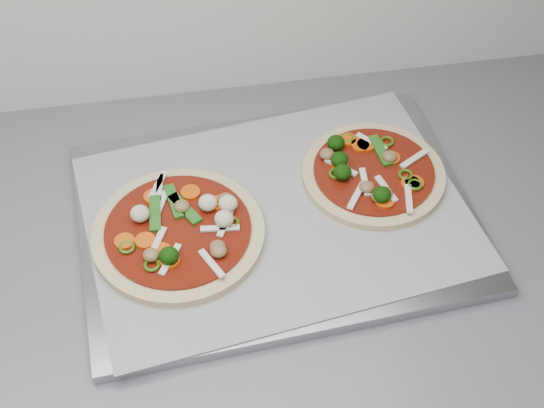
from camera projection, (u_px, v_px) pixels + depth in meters
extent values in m
cube|color=#99989E|center=(276.00, 216.00, 0.98)|extent=(0.52, 0.40, 0.02)
cube|color=#A4A3A9|center=(276.00, 212.00, 0.97)|extent=(0.52, 0.41, 0.00)
cylinder|color=tan|center=(178.00, 234.00, 0.94)|extent=(0.28, 0.28, 0.01)
cylinder|color=maroon|center=(178.00, 230.00, 0.93)|extent=(0.24, 0.24, 0.00)
ellipsoid|color=olive|center=(182.00, 206.00, 0.94)|extent=(0.03, 0.03, 0.01)
cylinder|color=#EA570E|center=(145.00, 241.00, 0.91)|extent=(0.04, 0.04, 0.00)
cylinder|color=#EA570E|center=(161.00, 251.00, 0.90)|extent=(0.03, 0.03, 0.00)
cube|color=silver|center=(161.00, 205.00, 0.95)|extent=(0.02, 0.05, 0.00)
cube|color=silver|center=(220.00, 228.00, 0.93)|extent=(0.05, 0.01, 0.00)
cube|color=silver|center=(157.00, 242.00, 0.91)|extent=(0.03, 0.05, 0.00)
ellipsoid|color=#103706|center=(169.00, 256.00, 0.89)|extent=(0.03, 0.03, 0.02)
cube|color=#2A6418|center=(155.00, 213.00, 0.94)|extent=(0.02, 0.06, 0.00)
ellipsoid|color=olive|center=(218.00, 247.00, 0.90)|extent=(0.03, 0.03, 0.01)
torus|color=#2F540A|center=(152.00, 265.00, 0.89)|extent=(0.03, 0.03, 0.00)
cube|color=silver|center=(158.00, 186.00, 0.97)|extent=(0.03, 0.05, 0.00)
cylinder|color=#EA570E|center=(153.00, 197.00, 0.96)|extent=(0.03, 0.03, 0.00)
cube|color=#2A6418|center=(185.00, 209.00, 0.95)|extent=(0.04, 0.06, 0.00)
cube|color=silver|center=(212.00, 264.00, 0.89)|extent=(0.03, 0.05, 0.00)
ellipsoid|color=olive|center=(225.00, 199.00, 0.95)|extent=(0.02, 0.02, 0.01)
cylinder|color=#EA570E|center=(190.00, 192.00, 0.97)|extent=(0.03, 0.03, 0.00)
cylinder|color=#EA570E|center=(124.00, 241.00, 0.91)|extent=(0.03, 0.03, 0.00)
ellipsoid|color=beige|center=(140.00, 214.00, 0.93)|extent=(0.02, 0.02, 0.02)
ellipsoid|color=beige|center=(228.00, 203.00, 0.94)|extent=(0.03, 0.03, 0.02)
cube|color=silver|center=(170.00, 259.00, 0.89)|extent=(0.03, 0.05, 0.00)
cylinder|color=#EA570E|center=(220.00, 203.00, 0.95)|extent=(0.04, 0.04, 0.00)
torus|color=#2F540A|center=(127.00, 247.00, 0.91)|extent=(0.03, 0.03, 0.00)
ellipsoid|color=olive|center=(151.00, 255.00, 0.89)|extent=(0.02, 0.02, 0.01)
cube|color=#2A6418|center=(174.00, 201.00, 0.95)|extent=(0.02, 0.06, 0.00)
ellipsoid|color=beige|center=(224.00, 219.00, 0.93)|extent=(0.03, 0.03, 0.02)
cylinder|color=#EA570E|center=(170.00, 260.00, 0.89)|extent=(0.03, 0.03, 0.00)
ellipsoid|color=beige|center=(208.00, 203.00, 0.94)|extent=(0.03, 0.03, 0.02)
cube|color=silver|center=(159.00, 188.00, 0.97)|extent=(0.01, 0.05, 0.00)
ellipsoid|color=olive|center=(219.00, 251.00, 0.90)|extent=(0.03, 0.03, 0.01)
cube|color=silver|center=(226.00, 222.00, 0.93)|extent=(0.03, 0.05, 0.00)
torus|color=#2F540A|center=(232.00, 223.00, 0.93)|extent=(0.03, 0.03, 0.00)
cylinder|color=tan|center=(373.00, 174.00, 1.00)|extent=(0.24, 0.24, 0.01)
cylinder|color=maroon|center=(374.00, 171.00, 1.00)|extent=(0.20, 0.20, 0.00)
cylinder|color=#EA570E|center=(347.00, 140.00, 1.03)|extent=(0.03, 0.03, 0.00)
ellipsoid|color=olive|center=(385.00, 193.00, 0.96)|extent=(0.03, 0.03, 0.01)
cube|color=silver|center=(371.00, 142.00, 1.03)|extent=(0.04, 0.04, 0.00)
cube|color=silver|center=(409.00, 199.00, 0.96)|extent=(0.02, 0.05, 0.00)
torus|color=#2F540A|center=(342.00, 173.00, 0.99)|extent=(0.03, 0.03, 0.00)
torus|color=#2F540A|center=(336.00, 174.00, 0.99)|extent=(0.02, 0.02, 0.00)
torus|color=#2F540A|center=(387.00, 141.00, 1.03)|extent=(0.02, 0.02, 0.00)
cylinder|color=#EA570E|center=(339.00, 163.00, 1.00)|extent=(0.03, 0.03, 0.00)
cube|color=#2A6418|center=(380.00, 151.00, 1.02)|extent=(0.02, 0.06, 0.00)
cube|color=silver|center=(341.00, 167.00, 1.00)|extent=(0.04, 0.04, 0.00)
cube|color=silver|center=(365.00, 182.00, 0.98)|extent=(0.01, 0.05, 0.00)
ellipsoid|color=olive|center=(327.00, 154.00, 1.01)|extent=(0.02, 0.02, 0.01)
cube|color=silver|center=(414.00, 159.00, 1.01)|extent=(0.05, 0.03, 0.00)
ellipsoid|color=#103706|center=(382.00, 195.00, 0.95)|extent=(0.03, 0.03, 0.02)
cylinder|color=#EA570E|center=(360.00, 145.00, 1.03)|extent=(0.03, 0.03, 0.00)
ellipsoid|color=olive|center=(390.00, 157.00, 1.01)|extent=(0.02, 0.02, 0.01)
ellipsoid|color=olive|center=(379.00, 196.00, 0.96)|extent=(0.02, 0.02, 0.01)
cube|color=silver|center=(386.00, 189.00, 0.97)|extent=(0.02, 0.05, 0.00)
ellipsoid|color=olive|center=(367.00, 187.00, 0.97)|extent=(0.03, 0.03, 0.01)
ellipsoid|color=#103706|center=(339.00, 159.00, 1.00)|extent=(0.03, 0.03, 0.02)
ellipsoid|color=#103706|center=(336.00, 143.00, 1.02)|extent=(0.03, 0.03, 0.02)
torus|color=#2F540A|center=(347.00, 138.00, 1.03)|extent=(0.02, 0.02, 0.00)
cylinder|color=#EA570E|center=(411.00, 183.00, 0.98)|extent=(0.03, 0.03, 0.00)
cube|color=silver|center=(356.00, 196.00, 0.96)|extent=(0.03, 0.04, 0.00)
cylinder|color=#EA570E|center=(391.00, 158.00, 1.01)|extent=(0.03, 0.03, 0.00)
cylinder|color=#EA570E|center=(366.00, 145.00, 1.03)|extent=(0.03, 0.03, 0.00)
torus|color=#2F540A|center=(406.00, 175.00, 0.99)|extent=(0.02, 0.02, 0.00)
ellipsoid|color=#103706|center=(343.00, 172.00, 0.98)|extent=(0.03, 0.03, 0.02)
torus|color=#2F540A|center=(415.00, 185.00, 0.98)|extent=(0.03, 0.03, 0.00)
cylinder|color=#EA570E|center=(414.00, 183.00, 0.98)|extent=(0.04, 0.04, 0.00)
cylinder|color=#EA570E|center=(385.00, 201.00, 0.96)|extent=(0.04, 0.04, 0.00)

